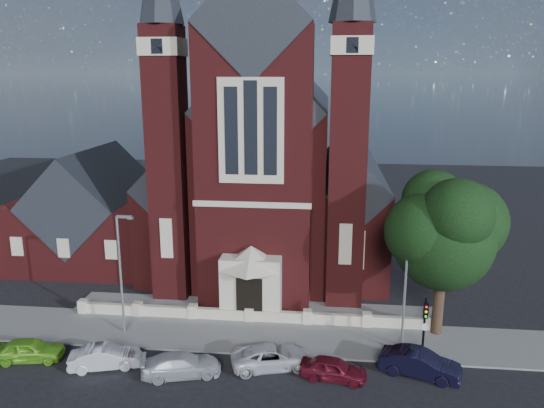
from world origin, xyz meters
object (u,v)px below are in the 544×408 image
(car_white_suv, at_px, (272,357))
(street_tree, at_px, (447,235))
(street_lamp_right, at_px, (407,279))
(car_silver_a, at_px, (105,357))
(parish_hall, at_px, (95,216))
(car_navy, at_px, (420,364))
(traffic_signal, at_px, (425,322))
(church, at_px, (274,166))
(car_silver_b, at_px, (181,365))
(car_dark_red, at_px, (333,369))
(street_lamp_left, at_px, (121,268))
(car_lime_van, at_px, (29,350))

(car_white_suv, bearing_deg, street_tree, -81.34)
(street_lamp_right, height_order, car_silver_a, street_lamp_right)
(parish_hall, distance_m, street_tree, 31.27)
(car_white_suv, bearing_deg, car_navy, -106.52)
(street_lamp_right, relative_size, car_white_suv, 1.69)
(traffic_signal, relative_size, car_navy, 0.88)
(church, height_order, car_white_suv, church)
(street_tree, bearing_deg, car_silver_a, -163.52)
(church, bearing_deg, car_silver_b, -96.96)
(parish_hall, xyz_separation_m, car_dark_red, (21.72, -18.05, -3.37))
(parish_hall, height_order, car_navy, parish_hall)
(street_tree, relative_size, traffic_signal, 2.67)
(church, distance_m, street_tree, 21.38)
(street_tree, bearing_deg, parish_hall, 156.74)
(street_lamp_left, relative_size, car_navy, 1.79)
(car_lime_van, relative_size, car_silver_b, 0.90)
(car_silver_b, bearing_deg, car_silver_a, 69.91)
(car_white_suv, xyz_separation_m, car_dark_red, (3.56, -0.91, -0.03))
(parish_hall, distance_m, car_lime_van, 18.61)
(car_silver_b, height_order, car_white_suv, car_white_suv)
(car_white_suv, bearing_deg, church, -10.65)
(traffic_signal, distance_m, car_white_suv, 9.18)
(car_white_suv, xyz_separation_m, car_navy, (8.44, -0.04, 0.08))
(church, distance_m, car_white_suv, 23.42)
(car_white_suv, height_order, car_navy, car_navy)
(car_white_suv, height_order, car_dark_red, car_white_suv)
(street_lamp_left, height_order, car_silver_b, street_lamp_left)
(car_silver_b, distance_m, car_white_suv, 5.23)
(street_lamp_right, relative_size, car_silver_a, 1.99)
(car_lime_van, bearing_deg, parish_hall, 0.82)
(street_tree, xyz_separation_m, traffic_signal, (-1.60, -3.28, -4.38))
(car_lime_van, relative_size, car_dark_red, 1.08)
(street_lamp_right, bearing_deg, car_silver_b, -160.60)
(street_lamp_right, relative_size, car_lime_van, 2.00)
(car_silver_b, distance_m, car_dark_red, 8.61)
(church, relative_size, street_lamp_right, 4.31)
(car_lime_van, xyz_separation_m, car_silver_b, (9.49, -0.62, -0.04))
(car_lime_van, xyz_separation_m, car_silver_a, (4.86, -0.29, -0.02))
(street_lamp_right, relative_size, car_dark_red, 2.16)
(car_silver_a, height_order, car_dark_red, car_silver_a)
(street_tree, bearing_deg, car_navy, -112.22)
(car_silver_b, distance_m, car_navy, 13.54)
(street_lamp_right, bearing_deg, street_tree, 34.26)
(street_tree, height_order, car_lime_van, street_tree)
(car_white_suv, bearing_deg, car_dark_red, -120.57)
(traffic_signal, height_order, car_dark_red, traffic_signal)
(parish_hall, xyz_separation_m, car_silver_b, (13.13, -18.56, -3.36))
(parish_hall, relative_size, car_lime_van, 3.02)
(street_lamp_right, bearing_deg, car_white_suv, -158.42)
(traffic_signal, relative_size, car_silver_b, 0.89)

